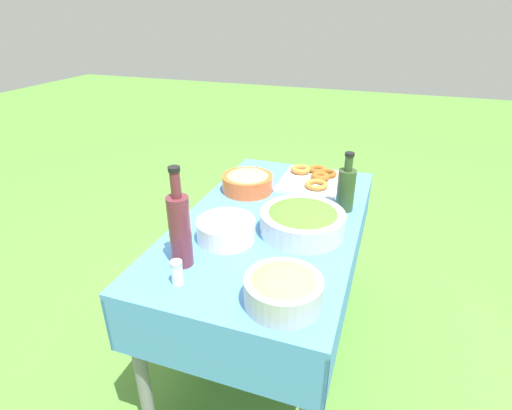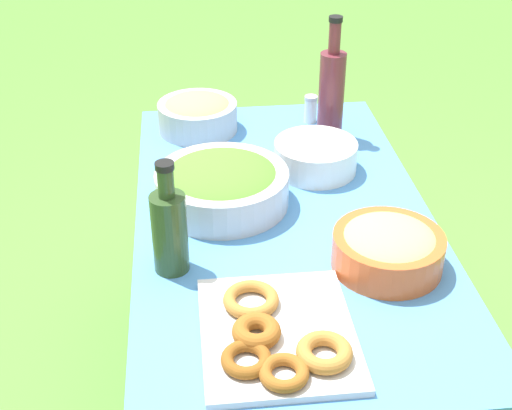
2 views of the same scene
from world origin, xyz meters
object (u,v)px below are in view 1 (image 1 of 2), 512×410
object	(u,v)px
plate_stack	(226,230)
wine_bottle	(180,228)
bread_bowl	(283,288)
olive_oil_bottle	(346,188)
donut_platter	(313,178)
salad_bowl	(302,220)
pasta_bowl	(248,181)

from	to	relation	value
plate_stack	wine_bottle	xyz separation A→B (m)	(-0.20, 0.08, 0.10)
wine_bottle	bread_bowl	xyz separation A→B (m)	(-0.09, -0.40, -0.09)
bread_bowl	wine_bottle	bearing A→B (deg)	77.70
olive_oil_bottle	wine_bottle	bearing A→B (deg)	142.07
donut_platter	bread_bowl	world-z (taller)	bread_bowl
salad_bowl	plate_stack	xyz separation A→B (m)	(-0.15, 0.27, -0.02)
salad_bowl	bread_bowl	size ratio (longest dim) A/B	1.41
wine_bottle	pasta_bowl	bearing A→B (deg)	-0.00
salad_bowl	donut_platter	bearing A→B (deg)	7.31
plate_stack	salad_bowl	bearing A→B (deg)	-60.94
olive_oil_bottle	wine_bottle	xyz separation A→B (m)	(-0.62, 0.48, 0.04)
pasta_bowl	olive_oil_bottle	distance (m)	0.49
plate_stack	bread_bowl	xyz separation A→B (m)	(-0.29, -0.31, 0.01)
olive_oil_bottle	wine_bottle	size ratio (longest dim) A/B	0.73
plate_stack	olive_oil_bottle	distance (m)	0.58
wine_bottle	salad_bowl	bearing A→B (deg)	-44.65
salad_bowl	pasta_bowl	size ratio (longest dim) A/B	1.36
pasta_bowl	bread_bowl	size ratio (longest dim) A/B	1.03
donut_platter	plate_stack	xyz separation A→B (m)	(-0.68, 0.20, 0.02)
olive_oil_bottle	pasta_bowl	bearing A→B (deg)	84.59
donut_platter	wine_bottle	distance (m)	0.94
pasta_bowl	wine_bottle	size ratio (longest dim) A/B	0.67
pasta_bowl	plate_stack	bearing A→B (deg)	-170.06
donut_platter	plate_stack	bearing A→B (deg)	163.48
donut_platter	bread_bowl	distance (m)	0.98
salad_bowl	wine_bottle	xyz separation A→B (m)	(-0.35, 0.35, 0.09)
salad_bowl	bread_bowl	xyz separation A→B (m)	(-0.44, -0.04, -0.00)
plate_stack	bread_bowl	size ratio (longest dim) A/B	0.95
pasta_bowl	bread_bowl	bearing A→B (deg)	-152.23
plate_stack	wine_bottle	distance (m)	0.24
plate_stack	bread_bowl	world-z (taller)	bread_bowl
salad_bowl	donut_platter	xyz separation A→B (m)	(0.53, 0.07, -0.04)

